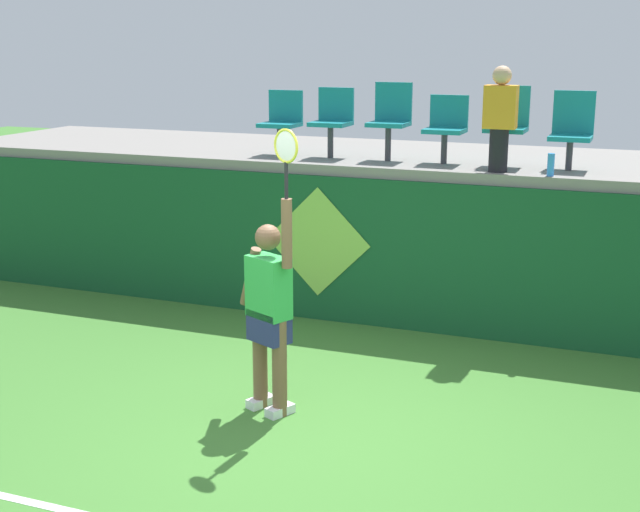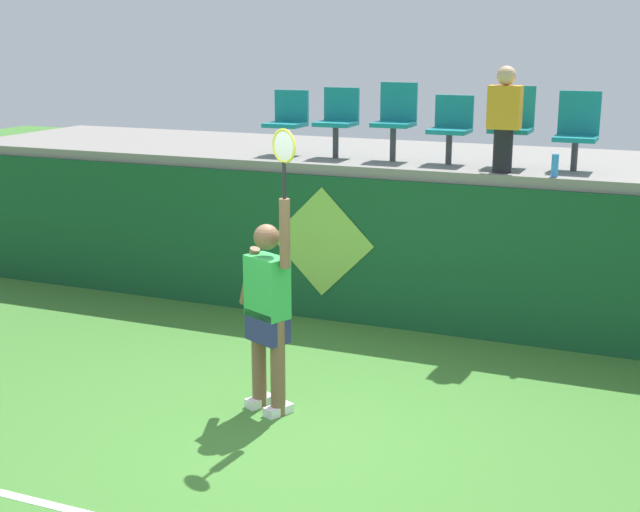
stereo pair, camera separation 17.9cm
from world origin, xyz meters
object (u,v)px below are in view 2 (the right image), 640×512
Objects in this scene: stadium_chair_4 at (512,122)px; spectator_0 at (504,117)px; stadium_chair_1 at (338,118)px; stadium_chair_3 at (451,125)px; tennis_player at (268,308)px; stadium_chair_0 at (288,119)px; water_bottle at (555,166)px; stadium_chair_5 at (577,129)px; tennis_ball at (284,403)px; stadium_chair_2 at (396,117)px.

spectator_0 is at bearing -90.00° from stadium_chair_4.
stadium_chair_1 is 1.07× the size of stadium_chair_3.
stadium_chair_0 is at bearing 111.74° from tennis_player.
spectator_0 is at bearing 169.59° from water_bottle.
water_bottle is 0.88m from stadium_chair_4.
stadium_chair_0 is 3.40m from stadium_chair_5.
tennis_ball is 4.11m from stadium_chair_4.
tennis_ball is at bearing 57.60° from tennis_player.
tennis_ball is 0.28× the size of water_bottle.
stadium_chair_5 is (2.02, 3.16, 2.22)m from tennis_ball.
tennis_player is 3.56m from stadium_chair_2.
stadium_chair_4 is 1.05× the size of stadium_chair_5.
stadium_chair_5 is 0.85m from spectator_0.
water_bottle is 0.67m from stadium_chair_5.
stadium_chair_4 reaches higher than water_bottle.
water_bottle is 0.21× the size of spectator_0.
stadium_chair_1 is at bearing -179.55° from stadium_chair_2.
stadium_chair_0 is at bearing 170.38° from spectator_0.
stadium_chair_5 is at bearing 0.27° from stadium_chair_4.
stadium_chair_3 is 0.68× the size of spectator_0.
spectator_0 is (-0.69, -0.47, 0.14)m from stadium_chair_5.
stadium_chair_2 is at bearing 0.45° from stadium_chair_1.
tennis_ball is 0.09× the size of stadium_chair_0.
stadium_chair_1 reaches higher than stadium_chair_3.
stadium_chair_5 reaches higher than stadium_chair_1.
spectator_0 is at bearing -145.91° from stadium_chair_5.
spectator_0 is (0.00, -0.47, 0.09)m from stadium_chair_4.
tennis_player is 3.60m from stadium_chair_3.
stadium_chair_1 is 0.97× the size of stadium_chair_5.
water_bottle is (1.97, 2.72, 0.98)m from tennis_player.
stadium_chair_0 is 1.01× the size of stadium_chair_3.
spectator_0 reaches higher than stadium_chair_5.
tennis_ball is at bearing -116.17° from spectator_0.
water_bottle is at bearing -9.76° from stadium_chair_0.
stadium_chair_1 is 2.75m from stadium_chair_5.
tennis_ball is 0.08× the size of stadium_chair_1.
tennis_player is 2.25× the size of spectator_0.
stadium_chair_2 reaches higher than tennis_ball.
stadium_chair_1 is at bearing -179.83° from stadium_chair_4.
tennis_player is at bearing -102.44° from stadium_chair_3.
tennis_player is 3.06× the size of stadium_chair_1.
stadium_chair_3 is at bearing -179.28° from stadium_chair_4.
stadium_chair_4 is (1.34, 0.00, -0.01)m from stadium_chair_2.
stadium_chair_4 is at bearing 134.67° from water_bottle.
tennis_player is 3.47m from spectator_0.
stadium_chair_1 is at bearing 167.38° from spectator_0.
stadium_chair_0 is 2.03m from stadium_chair_3.
stadium_chair_0 is 0.69× the size of spectator_0.
stadium_chair_3 is (0.64, 3.15, 2.21)m from tennis_ball.
tennis_player is at bearing -113.13° from stadium_chair_4.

